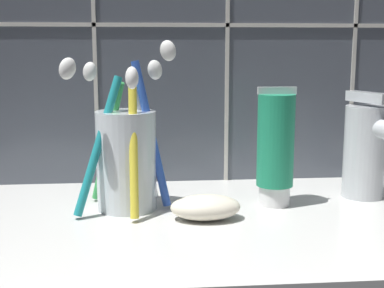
% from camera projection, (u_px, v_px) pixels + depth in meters
% --- Properties ---
extents(sink_counter, '(0.68, 0.33, 0.02)m').
position_uv_depth(sink_counter, '(232.00, 226.00, 0.57)').
color(sink_counter, silver).
rests_on(sink_counter, ground).
extents(toothbrush_cup, '(0.13, 0.11, 0.19)m').
position_uv_depth(toothbrush_cup, '(126.00, 155.00, 0.58)').
color(toothbrush_cup, silver).
rests_on(toothbrush_cup, sink_counter).
extents(toothpaste_tube, '(0.04, 0.04, 0.13)m').
position_uv_depth(toothpaste_tube, '(275.00, 148.00, 0.60)').
color(toothpaste_tube, white).
rests_on(toothpaste_tube, sink_counter).
extents(sink_faucet, '(0.06, 0.10, 0.13)m').
position_uv_depth(sink_faucet, '(368.00, 148.00, 0.63)').
color(sink_faucet, silver).
rests_on(sink_faucet, sink_counter).
extents(soap_bar, '(0.07, 0.05, 0.03)m').
position_uv_depth(soap_bar, '(206.00, 207.00, 0.56)').
color(soap_bar, silver).
rests_on(soap_bar, sink_counter).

